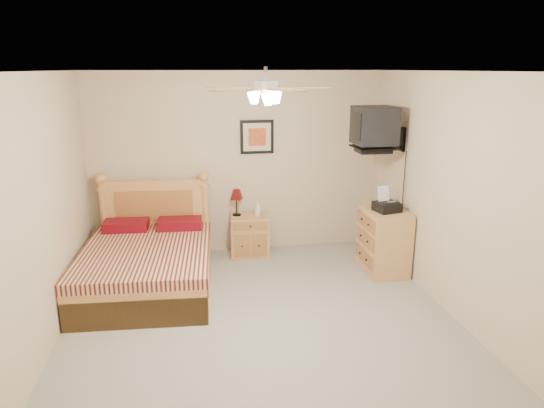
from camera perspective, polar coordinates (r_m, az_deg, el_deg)
The scene contains 17 objects.
floor at distance 5.06m, azimuth -1.02°, elevation -14.29°, with size 4.50×4.50×0.00m, color gray.
ceiling at distance 4.38m, azimuth -1.18°, elevation 15.35°, with size 4.00×4.50×0.04m, color white.
wall_back at distance 6.73m, azimuth -4.06°, elevation 4.73°, with size 4.00×0.04×2.50m, color #C9B394.
wall_front at distance 2.53m, azimuth 7.08°, elevation -14.74°, with size 4.00×0.04×2.50m, color #C9B394.
wall_left at distance 4.70m, azimuth -25.94°, elevation -1.68°, with size 0.04×4.50×2.50m, color #C9B394.
wall_right at distance 5.24m, azimuth 21.05°, elevation 0.54°, with size 0.04×4.50×2.50m, color #C9B394.
bed at distance 5.80m, azimuth -14.67°, elevation -4.12°, with size 1.44×1.89×1.22m, color #C2803E, non-canonical shape.
nightstand at distance 6.77m, azimuth -2.62°, elevation -3.68°, with size 0.52×0.39×0.57m, color #AC8345.
table_lamp at distance 6.65m, azimuth -4.18°, elevation 0.18°, with size 0.20×0.20×0.37m, color #570A0A, non-canonical shape.
lotion_bottle at distance 6.63m, azimuth -1.71°, elevation -0.38°, with size 0.09×0.10×0.25m, color silver.
framed_picture at distance 6.69m, azimuth -1.78°, elevation 7.90°, with size 0.46×0.04×0.46m, color black.
dresser at distance 6.34m, azimuth 12.97°, elevation -4.21°, with size 0.48×0.70×0.82m, color #B37F4D.
fax_machine at distance 6.10m, azimuth 13.42°, elevation 0.52°, with size 0.28×0.30×0.30m, color black, non-canonical shape.
magazine_lower at distance 6.38m, azimuth 12.09°, elevation -0.02°, with size 0.21×0.28×0.03m, color #AA9D8C.
magazine_upper at distance 6.39m, azimuth 12.08°, elevation 0.25°, with size 0.21×0.29×0.02m, color gray.
wall_tv at distance 6.20m, azimuth 13.24°, elevation 8.65°, with size 0.56×0.46×0.58m, color black, non-canonical shape.
ceiling_fan at distance 4.19m, azimuth -0.74°, elevation 13.42°, with size 1.14×1.14×0.28m, color silver, non-canonical shape.
Camera 1 is at (-0.67, -4.33, 2.53)m, focal length 32.00 mm.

